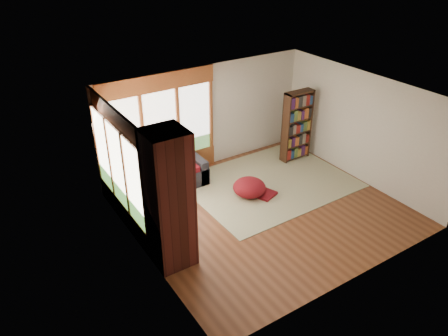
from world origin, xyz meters
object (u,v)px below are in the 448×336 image
brick_chimney (169,200)px  dog_brindle (145,189)px  area_rug (269,182)px  dog_tan (153,168)px  bookshelf (297,126)px  sectional_sofa (148,190)px  pouf (249,187)px

brick_chimney → dog_brindle: 1.52m
area_rug → dog_tan: size_ratio=3.52×
brick_chimney → bookshelf: (4.54, 1.87, -0.37)m
sectional_sofa → dog_brindle: bearing=-115.0°
brick_chimney → dog_brindle: bearing=84.8°
brick_chimney → sectional_sofa: 2.32m
pouf → dog_tan: size_ratio=0.70×
area_rug → dog_brindle: size_ratio=4.53×
bookshelf → dog_tan: 3.94m
sectional_sofa → bookshelf: bookshelf is taller
area_rug → bookshelf: size_ratio=2.03×
pouf → brick_chimney: bearing=-157.2°
brick_chimney → bookshelf: brick_chimney is taller
bookshelf → dog_brindle: bearing=-174.1°
sectional_sofa → pouf: 2.27m
pouf → bookshelf: bearing=21.9°
dog_tan → dog_brindle: 0.80m
sectional_sofa → dog_brindle: size_ratio=2.64×
area_rug → bookshelf: bookshelf is taller
bookshelf → dog_tan: (-3.93, 0.19, -0.12)m
brick_chimney → sectional_sofa: (0.45, 2.05, -1.00)m
sectional_sofa → brick_chimney: bearing=-100.6°
sectional_sofa → dog_tan: dog_tan is taller
sectional_sofa → dog_brindle: 0.84m
bookshelf → dog_tan: bearing=177.3°
area_rug → bookshelf: 1.75m
pouf → dog_brindle: size_ratio=0.90×
area_rug → bookshelf: (1.34, 0.64, 0.92)m
brick_chimney → area_rug: bearing=21.0°
sectional_sofa → dog_tan: size_ratio=2.05×
sectional_sofa → area_rug: (2.75, -0.82, -0.30)m
brick_chimney → dog_tan: brick_chimney is taller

